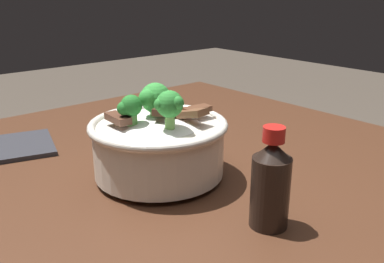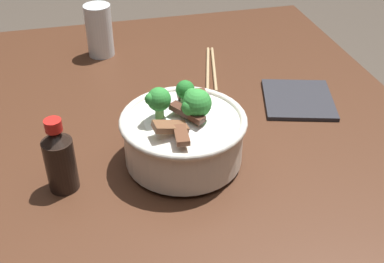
{
  "view_description": "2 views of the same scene",
  "coord_description": "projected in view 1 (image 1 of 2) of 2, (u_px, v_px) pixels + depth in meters",
  "views": [
    {
      "loc": [
        0.28,
        0.5,
        1.04
      ],
      "look_at": [
        -0.11,
        0.05,
        0.84
      ],
      "focal_mm": 39.25,
      "sensor_mm": 36.0,
      "label": 1
    },
    {
      "loc": [
        -0.71,
        0.17,
        1.29
      ],
      "look_at": [
        -0.09,
        0.02,
        0.84
      ],
      "focal_mm": 46.22,
      "sensor_mm": 36.0,
      "label": 2
    }
  ],
  "objects": [
    {
      "name": "dining_table",
      "position": [
        117.0,
        242.0,
        0.66
      ],
      "size": [
        1.13,
        0.89,
        0.77
      ],
      "color": "#472819",
      "rests_on": "ground"
    },
    {
      "name": "rice_bowl",
      "position": [
        159.0,
        141.0,
        0.62
      ],
      "size": [
        0.21,
        0.21,
        0.14
      ],
      "color": "silver",
      "rests_on": "dining_table"
    },
    {
      "name": "soy_sauce_bottle",
      "position": [
        271.0,
        183.0,
        0.5
      ],
      "size": [
        0.05,
        0.05,
        0.13
      ],
      "color": "black",
      "rests_on": "dining_table"
    },
    {
      "name": "folded_napkin",
      "position": [
        10.0,
        147.0,
        0.75
      ],
      "size": [
        0.18,
        0.17,
        0.01
      ],
      "primitive_type": "cube",
      "rotation": [
        0.0,
        0.0,
        -0.27
      ],
      "color": "#28282D",
      "rests_on": "dining_table"
    }
  ]
}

